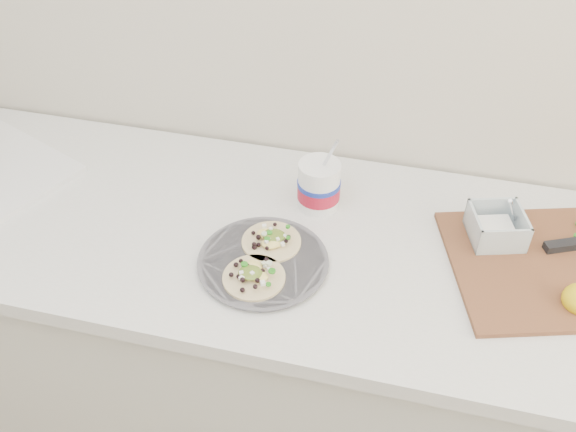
# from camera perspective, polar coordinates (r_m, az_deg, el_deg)

# --- Properties ---
(counter) EXTENTS (2.44, 0.66, 0.90)m
(counter) POSITION_cam_1_polar(r_m,az_deg,el_deg) (1.80, -3.46, -11.34)
(counter) COLOR beige
(counter) RESTS_ON ground
(taco_plate) EXTENTS (0.28, 0.28, 0.04)m
(taco_plate) POSITION_cam_1_polar(r_m,az_deg,el_deg) (1.36, -2.24, -3.84)
(taco_plate) COLOR #57555C
(taco_plate) RESTS_ON counter
(tub) EXTENTS (0.10, 0.10, 0.22)m
(tub) POSITION_cam_1_polar(r_m,az_deg,el_deg) (1.48, 2.86, 2.99)
(tub) COLOR white
(tub) RESTS_ON counter
(cutboard) EXTENTS (0.59, 0.49, 0.08)m
(cutboard) POSITION_cam_1_polar(r_m,az_deg,el_deg) (1.49, 23.52, -3.34)
(cutboard) COLOR brown
(cutboard) RESTS_ON counter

